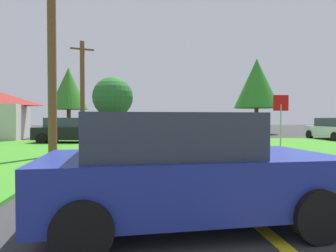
{
  "coord_description": "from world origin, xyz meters",
  "views": [
    {
      "loc": [
        -1.78,
        -15.56,
        1.54
      ],
      "look_at": [
        0.34,
        3.08,
        1.1
      ],
      "focal_mm": 31.82,
      "sensor_mm": 36.0,
      "label": 1
    }
  ],
  "objects_px": {
    "car_approaching_junction": "(161,127)",
    "oak_tree_right": "(113,97)",
    "car_on_crossroad": "(333,129)",
    "car_behind_on_main_road": "(182,169)",
    "stop_sign": "(281,111)",
    "utility_pole_near": "(52,60)",
    "oak_tree_left": "(69,89)",
    "parked_car_near_building": "(70,131)",
    "utility_pole_mid": "(82,89)",
    "pine_tree_center": "(257,84)"
  },
  "relations": [
    {
      "from": "oak_tree_right",
      "to": "pine_tree_center",
      "type": "bearing_deg",
      "value": -8.0
    },
    {
      "from": "car_approaching_junction",
      "to": "utility_pole_near",
      "type": "xyz_separation_m",
      "value": [
        -5.74,
        -16.86,
        3.03
      ]
    },
    {
      "from": "utility_pole_mid",
      "to": "oak_tree_right",
      "type": "bearing_deg",
      "value": 77.97
    },
    {
      "from": "parked_car_near_building",
      "to": "pine_tree_center",
      "type": "distance_m",
      "value": 20.29
    },
    {
      "from": "oak_tree_left",
      "to": "pine_tree_center",
      "type": "height_order",
      "value": "pine_tree_center"
    },
    {
      "from": "parked_car_near_building",
      "to": "utility_pole_near",
      "type": "distance_m",
      "value": 7.91
    },
    {
      "from": "car_approaching_junction",
      "to": "oak_tree_left",
      "type": "relative_size",
      "value": 0.56
    },
    {
      "from": "car_approaching_junction",
      "to": "car_on_crossroad",
      "type": "relative_size",
      "value": 0.91
    },
    {
      "from": "oak_tree_right",
      "to": "car_on_crossroad",
      "type": "bearing_deg",
      "value": -36.66
    },
    {
      "from": "car_approaching_junction",
      "to": "oak_tree_right",
      "type": "bearing_deg",
      "value": -30.07
    },
    {
      "from": "stop_sign",
      "to": "utility_pole_near",
      "type": "relative_size",
      "value": 0.37
    },
    {
      "from": "stop_sign",
      "to": "car_on_crossroad",
      "type": "relative_size",
      "value": 0.6
    },
    {
      "from": "utility_pole_mid",
      "to": "car_on_crossroad",
      "type": "bearing_deg",
      "value": -12.52
    },
    {
      "from": "parked_car_near_building",
      "to": "utility_pole_near",
      "type": "height_order",
      "value": "utility_pole_near"
    },
    {
      "from": "car_approaching_junction",
      "to": "car_on_crossroad",
      "type": "height_order",
      "value": "same"
    },
    {
      "from": "stop_sign",
      "to": "oak_tree_right",
      "type": "distance_m",
      "value": 20.13
    },
    {
      "from": "car_approaching_junction",
      "to": "oak_tree_right",
      "type": "xyz_separation_m",
      "value": [
        -4.83,
        3.09,
        3.05
      ]
    },
    {
      "from": "utility_pole_near",
      "to": "oak_tree_right",
      "type": "bearing_deg",
      "value": 87.38
    },
    {
      "from": "pine_tree_center",
      "to": "utility_pole_mid",
      "type": "bearing_deg",
      "value": -160.0
    },
    {
      "from": "parked_car_near_building",
      "to": "pine_tree_center",
      "type": "relative_size",
      "value": 0.58
    },
    {
      "from": "utility_pole_near",
      "to": "utility_pole_mid",
      "type": "distance_m",
      "value": 11.78
    },
    {
      "from": "car_on_crossroad",
      "to": "oak_tree_left",
      "type": "distance_m",
      "value": 27.61
    },
    {
      "from": "car_approaching_junction",
      "to": "oak_tree_right",
      "type": "distance_m",
      "value": 6.5
    },
    {
      "from": "car_on_crossroad",
      "to": "car_behind_on_main_road",
      "type": "bearing_deg",
      "value": 141.41
    },
    {
      "from": "car_on_crossroad",
      "to": "pine_tree_center",
      "type": "height_order",
      "value": "pine_tree_center"
    },
    {
      "from": "utility_pole_near",
      "to": "oak_tree_right",
      "type": "distance_m",
      "value": 19.97
    },
    {
      "from": "car_on_crossroad",
      "to": "utility_pole_near",
      "type": "height_order",
      "value": "utility_pole_near"
    },
    {
      "from": "pine_tree_center",
      "to": "parked_car_near_building",
      "type": "bearing_deg",
      "value": -147.68
    },
    {
      "from": "car_approaching_junction",
      "to": "oak_tree_right",
      "type": "relative_size",
      "value": 0.71
    },
    {
      "from": "car_on_crossroad",
      "to": "utility_pole_mid",
      "type": "height_order",
      "value": "utility_pole_mid"
    },
    {
      "from": "car_on_crossroad",
      "to": "utility_pole_near",
      "type": "relative_size",
      "value": 0.62
    },
    {
      "from": "oak_tree_right",
      "to": "utility_pole_mid",
      "type": "bearing_deg",
      "value": -102.03
    },
    {
      "from": "car_on_crossroad",
      "to": "utility_pole_mid",
      "type": "bearing_deg",
      "value": 79.91
    },
    {
      "from": "stop_sign",
      "to": "car_behind_on_main_road",
      "type": "xyz_separation_m",
      "value": [
        -6.75,
        -10.16,
        -1.16
      ]
    },
    {
      "from": "car_behind_on_main_road",
      "to": "car_approaching_junction",
      "type": "bearing_deg",
      "value": 82.08
    },
    {
      "from": "utility_pole_near",
      "to": "car_behind_on_main_road",
      "type": "bearing_deg",
      "value": -63.39
    },
    {
      "from": "car_behind_on_main_road",
      "to": "parked_car_near_building",
      "type": "height_order",
      "value": "same"
    },
    {
      "from": "car_behind_on_main_road",
      "to": "utility_pole_near",
      "type": "height_order",
      "value": "utility_pole_near"
    },
    {
      "from": "car_on_crossroad",
      "to": "car_behind_on_main_road",
      "type": "xyz_separation_m",
      "value": [
        -13.46,
        -15.47,
        0.0
      ]
    },
    {
      "from": "stop_sign",
      "to": "parked_car_near_building",
      "type": "bearing_deg",
      "value": -21.5
    },
    {
      "from": "car_on_crossroad",
      "to": "oak_tree_right",
      "type": "relative_size",
      "value": 0.77
    },
    {
      "from": "utility_pole_near",
      "to": "oak_tree_right",
      "type": "relative_size",
      "value": 1.25
    },
    {
      "from": "stop_sign",
      "to": "car_behind_on_main_road",
      "type": "bearing_deg",
      "value": 57.77
    },
    {
      "from": "oak_tree_left",
      "to": "parked_car_near_building",
      "type": "bearing_deg",
      "value": -77.73
    },
    {
      "from": "parked_car_near_building",
      "to": "oak_tree_right",
      "type": "relative_size",
      "value": 0.76
    },
    {
      "from": "stop_sign",
      "to": "car_behind_on_main_road",
      "type": "distance_m",
      "value": 12.26
    },
    {
      "from": "car_behind_on_main_road",
      "to": "pine_tree_center",
      "type": "relative_size",
      "value": 0.54
    },
    {
      "from": "utility_pole_near",
      "to": "pine_tree_center",
      "type": "distance_m",
      "value": 23.93
    },
    {
      "from": "car_behind_on_main_road",
      "to": "oak_tree_right",
      "type": "relative_size",
      "value": 0.71
    },
    {
      "from": "parked_car_near_building",
      "to": "oak_tree_left",
      "type": "relative_size",
      "value": 0.6
    }
  ]
}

